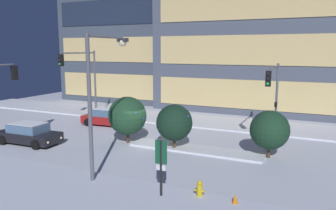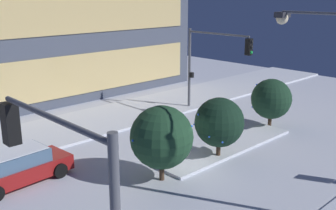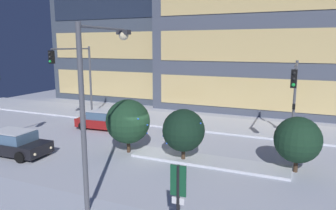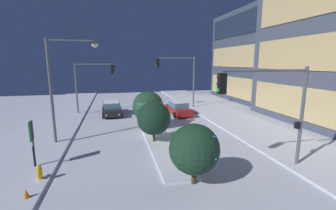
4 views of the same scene
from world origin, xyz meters
The scene contains 13 objects.
ground centered at (0.00, 0.00, 0.00)m, with size 52.00×52.00×0.00m, color silver.
curb_strip_far centered at (0.00, 8.80, 0.07)m, with size 52.00×5.20×0.14m, color silver.
median_strip centered at (4.02, 0.18, 0.07)m, with size 9.00×1.80×0.14m, color silver.
office_tower_secondary centered at (-12.57, 18.82, 6.60)m, with size 15.29×8.92×13.19m.
car_near centered at (-7.28, -3.24, 0.71)m, with size 4.75×2.26×1.49m.
car_far centered at (-5.61, 4.00, 0.71)m, with size 4.60×2.24×1.49m.
traffic_light_corner_far_left centered at (-9.07, 5.07, 4.56)m, with size 0.32×5.02×6.51m.
traffic_light_corner_far_right centered at (8.23, 4.92, 3.89)m, with size 0.32×5.20×5.57m.
street_lamp_arched centered at (1.24, -6.19, 4.87)m, with size 0.56×3.40×7.39m.
parking_info_sign centered at (5.16, -7.31, 1.72)m, with size 0.55×0.12×2.70m.
decorated_tree_median centered at (8.67, 0.68, 1.76)m, with size 2.41×2.41×2.97m.
decorated_tree_left_of_median centered at (2.68, -0.21, 1.84)m, with size 2.42×2.42×3.05m.
decorated_tree_right_of_median centered at (-1.02, -0.08, 1.97)m, with size 2.81×2.73×3.34m.
Camera 3 is at (8.74, -16.45, 6.55)m, focal length 33.78 mm.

